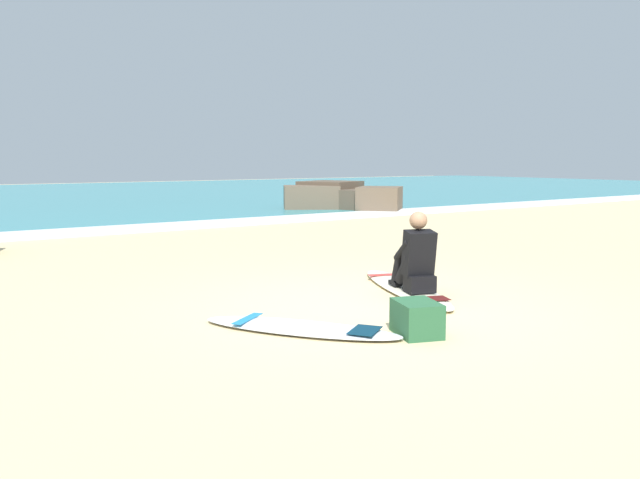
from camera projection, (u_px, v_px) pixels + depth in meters
The scene contains 8 objects.
ground_plane at pixel (374, 308), 7.05m from camera, with size 80.00×80.00×0.00m, color beige.
sea at pixel (13, 199), 25.60m from camera, with size 80.00×28.00×0.10m, color teal.
breaking_foam at pixel (120, 229), 14.40m from camera, with size 80.00×0.90×0.11m, color white.
surfboard_main at pixel (405, 288), 7.99m from camera, with size 1.40×2.60×0.08m.
surfer_seated at pixel (416, 260), 7.62m from camera, with size 0.54×0.77×0.95m.
surfboard_spare_near at pixel (300, 328), 6.10m from camera, with size 1.57×1.95×0.08m.
rock_outcrop_distant at pixel (340, 198), 20.06m from camera, with size 3.36×3.85×0.92m.
beach_bag at pixel (417, 318), 5.95m from camera, with size 0.36×0.48×0.32m, color #285B38.
Camera 1 is at (-4.40, -5.35, 1.63)m, focal length 35.96 mm.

